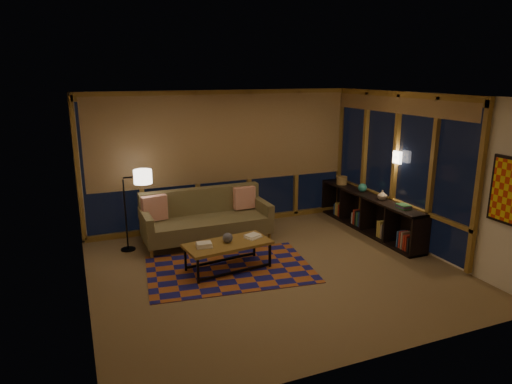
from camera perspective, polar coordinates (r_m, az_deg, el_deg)
name	(u,v)px	position (r m, az deg, el deg)	size (l,w,h in m)	color
floor	(273,270)	(7.29, 2.20, -9.75)	(5.50, 5.00, 0.01)	olive
ceiling	(275,96)	(6.65, 2.43, 11.96)	(5.50, 5.00, 0.01)	beige
walls	(274,187)	(6.84, 2.31, 0.60)	(5.51, 5.01, 2.70)	beige
window_wall_back	(223,160)	(9.06, -4.09, 4.05)	(5.30, 0.16, 2.60)	olive
window_wall_right	(394,166)	(8.74, 16.84, 3.07)	(0.16, 3.70, 2.60)	olive
wall_sconce	(397,157)	(8.56, 17.25, 4.16)	(0.12, 0.18, 0.22)	white
sofa	(207,218)	(8.33, -6.19, -3.22)	(2.28, 0.92, 0.93)	brown
pillow_left	(155,209)	(8.24, -12.57, -2.08)	(0.44, 0.15, 0.44)	#C0391A
pillow_right	(244,199)	(8.71, -1.48, -0.91)	(0.42, 0.14, 0.42)	#C0391A
area_rug	(230,269)	(7.33, -3.31, -9.59)	(2.55, 1.70, 0.01)	#A14E1E
coffee_table	(228,256)	(7.25, -3.52, -8.01)	(1.34, 0.61, 0.45)	olive
book_stack_a	(204,244)	(7.03, -6.53, -6.51)	(0.27, 0.21, 0.08)	white
book_stack_b	(253,236)	(7.36, -0.39, -5.53)	(0.27, 0.21, 0.05)	white
ceramic_pot	(228,238)	(7.16, -3.56, -5.70)	(0.16, 0.16, 0.16)	black
floor_lamp	(125,211)	(8.16, -16.02, -2.30)	(0.47, 0.31, 1.42)	black
bookshelf	(369,213)	(9.17, 13.91, -2.56)	(0.40, 2.91, 0.73)	black
basket	(342,180)	(9.81, 10.68, 1.44)	(0.22, 0.22, 0.17)	#A0804F
teal_bowl	(362,188)	(9.25, 13.16, 0.52)	(0.17, 0.17, 0.17)	#27786C
vase	(382,195)	(8.77, 15.50, -0.36)	(0.18, 0.18, 0.19)	tan
shelf_book_stack	(403,206)	(8.34, 17.95, -1.73)	(0.17, 0.24, 0.07)	white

